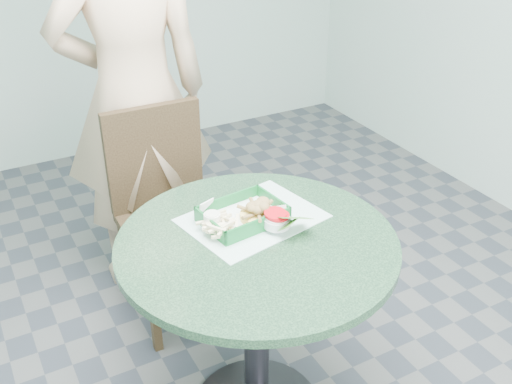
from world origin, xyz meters
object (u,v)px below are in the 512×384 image
cafe_table (257,288)px  sauce_ramekin (211,220)px  crab_sandwich (258,216)px  dining_chair (166,202)px  food_basket (243,222)px  diner_person (129,48)px

cafe_table → sauce_ramekin: (-0.10, 0.13, 0.22)m
crab_sandwich → dining_chair: bearing=97.2°
cafe_table → dining_chair: (-0.04, 0.74, -0.05)m
cafe_table → crab_sandwich: (0.05, 0.08, 0.22)m
food_basket → sauce_ramekin: size_ratio=4.79×
cafe_table → sauce_ramekin: size_ratio=16.59×
cafe_table → diner_person: 1.15m
food_basket → crab_sandwich: 0.06m
cafe_table → dining_chair: 0.74m
cafe_table → diner_person: (-0.05, 1.02, 0.54)m
cafe_table → food_basket: food_basket is taller
cafe_table → dining_chair: bearing=92.8°
food_basket → diner_person: bearing=93.5°
dining_chair → diner_person: size_ratio=0.41×
dining_chair → diner_person: bearing=93.1°
food_basket → sauce_ramekin: sauce_ramekin is taller
diner_person → crab_sandwich: bearing=102.0°
dining_chair → sauce_ramekin: dining_chair is taller
cafe_table → sauce_ramekin: sauce_ramekin is taller
sauce_ramekin → crab_sandwich: bearing=-18.7°
cafe_table → food_basket: (0.01, 0.11, 0.19)m
crab_sandwich → sauce_ramekin: size_ratio=2.27×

